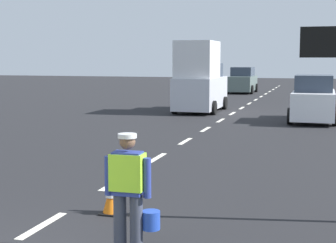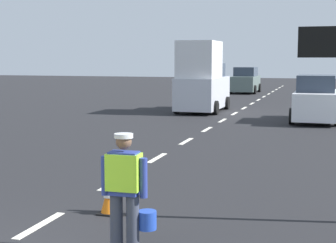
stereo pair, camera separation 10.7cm
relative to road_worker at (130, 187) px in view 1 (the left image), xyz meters
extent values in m
plane|color=black|center=(-1.77, 18.95, -0.93)|extent=(96.00, 96.00, 0.00)
cube|color=silver|center=(-1.77, 0.65, -0.93)|extent=(0.14, 1.40, 0.01)
cube|color=silver|center=(-1.77, 3.65, -0.93)|extent=(0.14, 1.40, 0.01)
cube|color=silver|center=(-1.77, 6.65, -0.93)|extent=(0.14, 1.40, 0.01)
cube|color=silver|center=(-1.77, 9.65, -0.93)|extent=(0.14, 1.40, 0.01)
cube|color=silver|center=(-1.77, 12.65, -0.93)|extent=(0.14, 1.40, 0.01)
cube|color=silver|center=(-1.77, 15.65, -0.93)|extent=(0.14, 1.40, 0.01)
cube|color=silver|center=(-1.77, 18.65, -0.93)|extent=(0.14, 1.40, 0.01)
cube|color=silver|center=(-1.77, 21.65, -0.93)|extent=(0.14, 1.40, 0.01)
cube|color=silver|center=(-1.77, 24.65, -0.93)|extent=(0.14, 1.40, 0.01)
cube|color=silver|center=(-1.77, 27.65, -0.93)|extent=(0.14, 1.40, 0.01)
cube|color=silver|center=(-1.77, 30.65, -0.93)|extent=(0.14, 1.40, 0.01)
cube|color=silver|center=(-1.77, 33.65, -0.93)|extent=(0.14, 1.40, 0.01)
cube|color=silver|center=(-1.77, 36.65, -0.93)|extent=(0.14, 1.40, 0.01)
cube|color=silver|center=(-1.77, 39.65, -0.93)|extent=(0.14, 1.40, 0.01)
cube|color=silver|center=(-1.77, 42.65, -0.93)|extent=(0.14, 1.40, 0.01)
cube|color=silver|center=(-1.77, 45.65, -0.93)|extent=(0.14, 1.40, 0.01)
cylinder|color=#383D4C|center=(-0.14, -0.01, -0.52)|extent=(0.18, 0.18, 0.82)
cylinder|color=#383D4C|center=(0.10, 0.00, -0.52)|extent=(0.18, 0.18, 0.82)
cube|color=navy|center=(-0.02, -0.01, 0.19)|extent=(0.41, 0.25, 0.60)
cube|color=#A5EA33|center=(-0.02, -0.01, 0.21)|extent=(0.47, 0.29, 0.51)
cylinder|color=navy|center=(-0.30, -0.02, 0.14)|extent=(0.11, 0.11, 0.55)
cylinder|color=navy|center=(0.26, 0.00, 0.14)|extent=(0.11, 0.11, 0.55)
sphere|color=brown|center=(-0.02, -0.01, 0.63)|extent=(0.22, 0.22, 0.22)
cylinder|color=silver|center=(-0.02, -0.01, 0.71)|extent=(0.26, 0.26, 0.06)
cylinder|color=#2347B7|center=(0.27, 0.10, -0.48)|extent=(0.26, 0.26, 0.26)
cube|color=black|center=(-0.95, 1.58, -0.92)|extent=(0.36, 0.36, 0.03)
cone|color=orange|center=(-0.95, 1.58, -0.63)|extent=(0.30, 0.30, 0.54)
cylinder|color=white|center=(-0.95, 1.58, -0.60)|extent=(0.20, 0.20, 0.06)
cube|color=silver|center=(-3.52, 19.33, 0.03)|extent=(1.90, 4.60, 1.56)
cube|color=#2D3847|center=(-3.52, 20.14, 1.16)|extent=(1.67, 1.61, 0.70)
cube|color=silver|center=(-3.52, 18.53, 1.71)|extent=(1.81, 2.53, 1.80)
cylinder|color=black|center=(-2.55, 17.91, -0.59)|extent=(0.22, 0.68, 0.68)
cylinder|color=black|center=(-4.49, 17.91, -0.59)|extent=(0.22, 0.68, 0.68)
cylinder|color=black|center=(-2.55, 20.76, -0.59)|extent=(0.22, 0.68, 0.68)
cylinder|color=black|center=(-4.49, 20.76, -0.59)|extent=(0.22, 0.68, 0.68)
cube|color=slate|center=(-3.70, 34.52, -0.18)|extent=(1.80, 4.38, 1.14)
cube|color=#2D3847|center=(-3.70, 34.63, 0.74)|extent=(1.58, 2.41, 0.70)
cylinder|color=black|center=(-2.78, 33.17, -0.59)|extent=(0.22, 0.68, 0.68)
cylinder|color=black|center=(-4.62, 33.17, -0.59)|extent=(0.22, 0.68, 0.68)
cylinder|color=black|center=(-2.78, 35.88, -0.59)|extent=(0.22, 0.68, 0.68)
cylinder|color=black|center=(-4.62, 35.88, -0.59)|extent=(0.22, 0.68, 0.68)
cube|color=silver|center=(2.10, 16.48, -0.19)|extent=(1.72, 4.10, 1.12)
cube|color=#2D3847|center=(2.10, 16.38, 0.72)|extent=(1.51, 2.26, 0.70)
cylinder|color=black|center=(1.22, 17.76, -0.59)|extent=(0.22, 0.68, 0.68)
cylinder|color=black|center=(2.98, 17.76, -0.59)|extent=(0.22, 0.68, 0.68)
cylinder|color=black|center=(1.22, 15.21, -0.59)|extent=(0.22, 0.68, 0.68)
cylinder|color=black|center=(2.98, 15.21, -0.59)|extent=(0.22, 0.68, 0.68)
camera|label=1|loc=(2.53, -6.55, 1.75)|focal=55.65mm
camera|label=2|loc=(2.63, -6.52, 1.75)|focal=55.65mm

